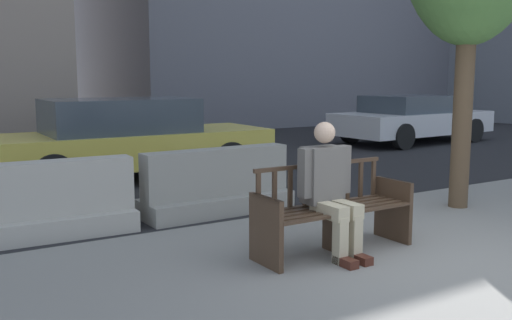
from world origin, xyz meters
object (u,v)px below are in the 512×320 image
(jersey_barrier_centre, at_px, (217,187))
(car_sedan_mid, at_px, (412,119))
(seated_person, at_px, (329,186))
(street_bench, at_px, (333,213))
(car_taxi_near, at_px, (128,139))
(jersey_barrier_left, at_px, (41,207))

(jersey_barrier_centre, bearing_deg, car_sedan_mid, 28.18)
(seated_person, xyz_separation_m, car_sedan_mid, (8.02, 6.49, -0.04))
(street_bench, height_order, jersey_barrier_centre, street_bench)
(street_bench, relative_size, car_taxi_near, 0.36)
(street_bench, bearing_deg, seated_person, -150.15)
(seated_person, bearing_deg, car_taxi_near, 93.13)
(street_bench, xyz_separation_m, seated_person, (-0.10, -0.06, 0.29))
(seated_person, distance_m, jersey_barrier_centre, 2.15)
(street_bench, distance_m, jersey_barrier_centre, 2.08)
(jersey_barrier_left, xyz_separation_m, car_taxi_near, (2.01, 2.96, 0.35))
(street_bench, distance_m, car_taxi_near, 5.05)
(seated_person, height_order, jersey_barrier_centre, seated_person)
(seated_person, height_order, jersey_barrier_left, seated_person)
(jersey_barrier_left, relative_size, car_sedan_mid, 0.44)
(street_bench, bearing_deg, jersey_barrier_centre, 96.31)
(street_bench, relative_size, car_sedan_mid, 0.37)
(seated_person, relative_size, jersey_barrier_left, 0.65)
(street_bench, height_order, seated_person, seated_person)
(jersey_barrier_centre, height_order, jersey_barrier_left, same)
(jersey_barrier_left, bearing_deg, street_bench, -40.78)
(car_taxi_near, bearing_deg, jersey_barrier_left, -124.21)
(jersey_barrier_left, xyz_separation_m, car_sedan_mid, (10.32, 4.36, 0.31))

